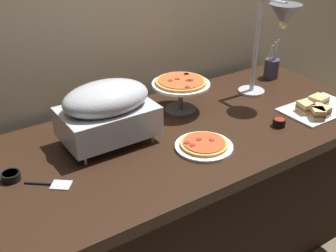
# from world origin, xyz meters

# --- Properties ---
(back_wall) EXTENTS (4.40, 0.04, 2.40)m
(back_wall) POSITION_xyz_m (0.00, 0.50, 1.20)
(back_wall) COLOR #C6B593
(back_wall) RESTS_ON ground_plane
(buffet_table) EXTENTS (1.90, 0.84, 0.76)m
(buffet_table) POSITION_xyz_m (0.00, 0.00, 0.39)
(buffet_table) COLOR black
(buffet_table) RESTS_ON ground_plane
(chafing_dish) EXTENTS (0.38, 0.25, 0.27)m
(chafing_dish) POSITION_xyz_m (-0.35, 0.09, 0.91)
(chafing_dish) COLOR #B7BABF
(chafing_dish) RESTS_ON buffet_table
(heat_lamp) EXTENTS (0.15, 0.30, 0.50)m
(heat_lamp) POSITION_xyz_m (0.52, 0.02, 1.15)
(heat_lamp) COLOR #B7BABF
(heat_lamp) RESTS_ON buffet_table
(pizza_plate_front) EXTENTS (0.24, 0.24, 0.03)m
(pizza_plate_front) POSITION_xyz_m (-0.05, -0.16, 0.77)
(pizza_plate_front) COLOR white
(pizza_plate_front) RESTS_ON buffet_table
(pizza_plate_center) EXTENTS (0.28, 0.28, 0.16)m
(pizza_plate_center) POSITION_xyz_m (0.08, 0.18, 0.89)
(pizza_plate_center) COLOR #595B60
(pizza_plate_center) RESTS_ON buffet_table
(sandwich_platter) EXTENTS (0.37, 0.23, 0.06)m
(sandwich_platter) POSITION_xyz_m (0.62, -0.21, 0.78)
(sandwich_platter) COLOR white
(sandwich_platter) RESTS_ON buffet_table
(sauce_cup_near) EXTENTS (0.07, 0.07, 0.03)m
(sauce_cup_near) POSITION_xyz_m (-0.77, 0.05, 0.78)
(sauce_cup_near) COLOR black
(sauce_cup_near) RESTS_ON buffet_table
(sauce_cup_far) EXTENTS (0.06, 0.06, 0.04)m
(sauce_cup_far) POSITION_xyz_m (0.36, -0.20, 0.78)
(sauce_cup_far) COLOR black
(sauce_cup_far) RESTS_ON buffet_table
(utensil_holder) EXTENTS (0.08, 0.08, 0.23)m
(utensil_holder) POSITION_xyz_m (0.77, 0.24, 0.82)
(utensil_holder) COLOR #383347
(utensil_holder) RESTS_ON buffet_table
(serving_spatula) EXTENTS (0.15, 0.13, 0.01)m
(serving_spatula) POSITION_xyz_m (-0.67, -0.06, 0.76)
(serving_spatula) COLOR #B7BABF
(serving_spatula) RESTS_ON buffet_table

